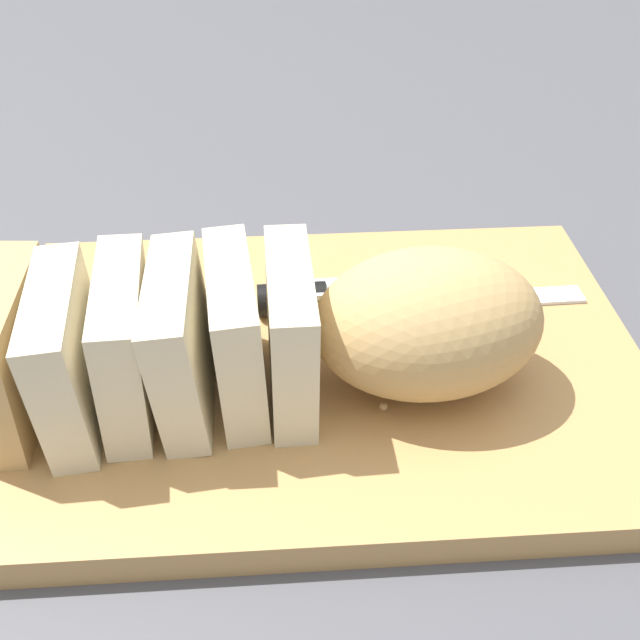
# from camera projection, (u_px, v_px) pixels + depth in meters

# --- Properties ---
(ground_plane) EXTENTS (3.00, 3.00, 0.00)m
(ground_plane) POSITION_uv_depth(u_px,v_px,m) (320.00, 377.00, 0.53)
(ground_plane) COLOR #4C4C51
(cutting_board) EXTENTS (0.47, 0.33, 0.02)m
(cutting_board) POSITION_uv_depth(u_px,v_px,m) (320.00, 365.00, 0.52)
(cutting_board) COLOR tan
(cutting_board) RESTS_ON ground_plane
(bread_loaf) EXTENTS (0.36, 0.14, 0.10)m
(bread_loaf) POSITION_uv_depth(u_px,v_px,m) (288.00, 334.00, 0.46)
(bread_loaf) COLOR tan
(bread_loaf) RESTS_ON cutting_board
(bread_knife) EXTENTS (0.26, 0.04, 0.02)m
(bread_knife) POSITION_uv_depth(u_px,v_px,m) (336.00, 299.00, 0.55)
(bread_knife) COLOR silver
(bread_knife) RESTS_ON cutting_board
(crumb_near_knife) EXTENTS (0.01, 0.01, 0.01)m
(crumb_near_knife) POSITION_uv_depth(u_px,v_px,m) (383.00, 406.00, 0.47)
(crumb_near_knife) COLOR tan
(crumb_near_knife) RESTS_ON cutting_board
(crumb_near_loaf) EXTENTS (0.00, 0.00, 0.00)m
(crumb_near_loaf) POSITION_uv_depth(u_px,v_px,m) (298.00, 383.00, 0.49)
(crumb_near_loaf) COLOR tan
(crumb_near_loaf) RESTS_ON cutting_board
(crumb_stray_left) EXTENTS (0.01, 0.01, 0.01)m
(crumb_stray_left) POSITION_uv_depth(u_px,v_px,m) (411.00, 397.00, 0.47)
(crumb_stray_left) COLOR tan
(crumb_stray_left) RESTS_ON cutting_board
(crumb_stray_right) EXTENTS (0.01, 0.01, 0.01)m
(crumb_stray_right) POSITION_uv_depth(u_px,v_px,m) (247.00, 306.00, 0.55)
(crumb_stray_right) COLOR tan
(crumb_stray_right) RESTS_ON cutting_board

